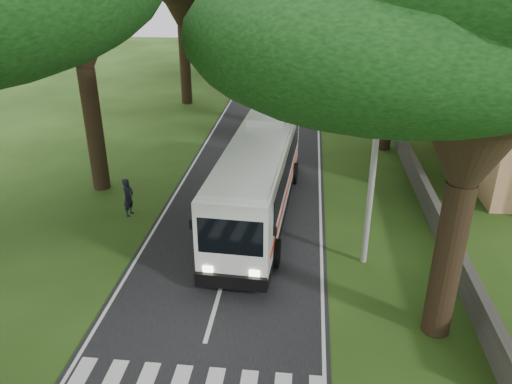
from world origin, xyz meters
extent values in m
plane|color=#254313|center=(0.00, 0.00, 0.00)|extent=(140.00, 140.00, 0.00)
cube|color=black|center=(0.00, 25.00, 0.01)|extent=(8.00, 120.00, 0.04)
cube|color=#383533|center=(9.00, 24.00, 0.60)|extent=(0.35, 50.00, 1.20)
cylinder|color=gray|center=(5.50, 6.00, 4.00)|extent=(0.24, 0.24, 8.00)
cube|color=gray|center=(5.50, 6.00, 7.40)|extent=(1.60, 0.10, 0.10)
cube|color=gray|center=(5.50, 6.00, 6.80)|extent=(1.20, 0.10, 0.10)
cylinder|color=gray|center=(5.50, 26.00, 4.00)|extent=(0.24, 0.24, 8.00)
cube|color=gray|center=(5.50, 26.00, 7.40)|extent=(1.60, 0.10, 0.10)
cube|color=gray|center=(5.50, 26.00, 6.80)|extent=(1.20, 0.10, 0.10)
cylinder|color=gray|center=(5.50, 46.00, 4.00)|extent=(0.24, 0.24, 8.00)
cube|color=gray|center=(5.50, 46.00, 7.40)|extent=(1.60, 0.10, 0.10)
cube|color=gray|center=(5.50, 46.00, 6.80)|extent=(1.20, 0.10, 0.10)
cylinder|color=black|center=(-8.00, 12.00, 3.22)|extent=(0.90, 0.90, 6.43)
cone|color=black|center=(-8.00, 12.00, 8.33)|extent=(3.20, 3.20, 3.80)
cylinder|color=black|center=(-7.50, 30.00, 3.20)|extent=(0.90, 0.90, 6.40)
cone|color=black|center=(-7.50, 30.00, 8.30)|extent=(3.20, 3.20, 3.80)
cylinder|color=black|center=(-8.50, 48.00, 3.00)|extent=(0.90, 0.90, 6.01)
cylinder|color=black|center=(7.50, 2.00, 2.68)|extent=(0.90, 0.90, 5.36)
cone|color=black|center=(7.50, 2.00, 7.26)|extent=(3.20, 3.20, 3.80)
cylinder|color=black|center=(8.00, 20.00, 3.12)|extent=(0.90, 0.90, 6.23)
cone|color=black|center=(8.00, 20.00, 8.13)|extent=(3.20, 3.20, 3.80)
cylinder|color=black|center=(7.50, 38.00, 2.60)|extent=(0.90, 0.90, 5.20)
cone|color=black|center=(7.50, 38.00, 7.10)|extent=(3.20, 3.20, 3.80)
cylinder|color=black|center=(8.50, 56.00, 2.62)|extent=(0.90, 0.90, 5.24)
cube|color=white|center=(0.80, 9.66, 2.07)|extent=(3.37, 13.00, 3.16)
cube|color=black|center=(0.82, 9.98, 2.52)|extent=(3.30, 10.65, 1.18)
cube|color=black|center=(0.80, 9.66, 0.54)|extent=(3.41, 13.04, 0.38)
cube|color=#AF1F0B|center=(0.80, 9.66, 1.34)|extent=(3.35, 11.72, 0.19)
cube|color=white|center=(0.80, 9.66, 3.71)|extent=(3.12, 12.35, 0.19)
cylinder|color=black|center=(-0.77, 5.45, 0.59)|extent=(0.44, 1.20, 1.18)
cylinder|color=black|center=(1.91, 5.30, 0.59)|extent=(0.44, 1.20, 1.18)
cylinder|color=black|center=(-0.32, 13.80, 0.59)|extent=(0.44, 1.20, 1.18)
cylinder|color=black|center=(2.36, 13.66, 0.59)|extent=(0.44, 1.20, 1.18)
imported|color=#B8B9BE|center=(-1.83, 40.39, 0.63)|extent=(1.96, 3.72, 1.21)
imported|color=#202F4C|center=(-3.00, 48.73, 0.77)|extent=(1.68, 4.54, 1.49)
imported|color=#973815|center=(3.00, 58.44, 0.62)|extent=(2.58, 4.34, 1.18)
imported|color=black|center=(-5.40, 9.00, 0.95)|extent=(0.57, 0.76, 1.89)
camera|label=1|loc=(2.96, -11.74, 11.19)|focal=35.00mm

